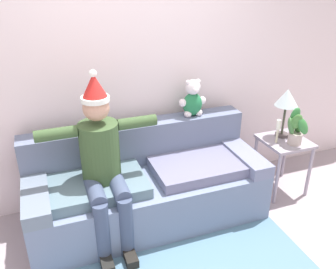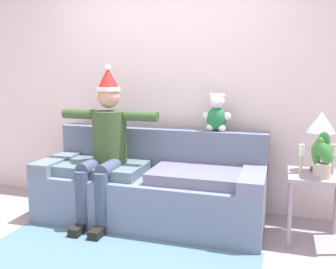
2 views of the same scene
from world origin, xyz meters
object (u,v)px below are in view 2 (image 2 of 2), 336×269
Objects in this scene: table_lamp at (321,125)px; teddy_bear at (217,114)px; candle_tall at (301,155)px; candle_short at (334,155)px; couch at (152,185)px; side_table at (315,186)px; potted_plant at (322,156)px; person_seated at (105,142)px.

teddy_bear is at bearing 165.28° from table_lamp.
candle_short is (0.26, 0.06, 0.00)m from candle_tall.
couch reaches higher than side_table.
table_lamp reaches higher than candle_tall.
teddy_bear reaches higher than side_table.
potted_plant is at bearing -125.85° from candle_short.
table_lamp reaches higher than couch.
table_lamp is at bearing 5.39° from person_seated.
candle_short is at bearing -27.15° from table_lamp.
couch is at bearing 175.98° from candle_tall.
table_lamp is at bearing 152.85° from candle_short.
candle_tall is (1.39, -0.10, 0.43)m from couch.
couch is 8.53× the size of candle_short.
candle_tall is at bearing -24.60° from teddy_bear.
couch is 1.46m from candle_tall.
potted_plant is at bearing -29.08° from candle_tall.
potted_plant is (0.95, -0.45, -0.27)m from teddy_bear.
potted_plant is at bearing -89.03° from table_lamp.
person_seated is at bearing -174.61° from table_lamp.
side_table is 0.31m from potted_plant.
couch is at bearing 21.53° from person_seated.
teddy_bear is 0.98m from table_lamp.
couch is 0.64m from person_seated.
candle_tall reaches higher than side_table.
teddy_bear is (1.02, 0.44, 0.27)m from person_seated.
teddy_bear is at bearing 163.91° from candle_short.
candle_short reaches higher than side_table.
potted_plant is (0.02, -0.11, 0.29)m from side_table.
person_seated reaches higher than candle_short.
candle_tall is at bearing -142.63° from table_lamp.
potted_plant is at bearing -76.89° from side_table.
side_table is 1.56× the size of potted_plant.
couch is 5.69× the size of potted_plant.
teddy_bear is 1.14m from candle_short.
couch reaches higher than candle_tall.
couch is 0.96m from teddy_bear.
teddy_bear is 1.09m from potted_plant.
person_seated is 4.05× the size of teddy_bear.
couch is 4.20× the size of table_lamp.
couch is at bearing 173.21° from potted_plant.
potted_plant is 0.18m from candle_short.
person_seated is at bearing -158.47° from couch.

